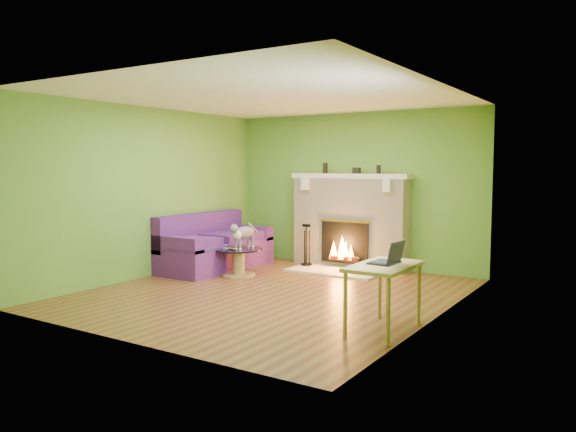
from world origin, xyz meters
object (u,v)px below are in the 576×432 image
coffee_table (239,260)px  desk (384,273)px  sofa (214,247)px  cat (245,235)px

coffee_table → desk: 3.49m
sofa → coffee_table: 0.76m
coffee_table → desk: size_ratio=0.79×
sofa → coffee_table: size_ratio=2.74×
desk → coffee_table: bearing=153.0°
sofa → cat: sofa is taller
desk → cat: 3.42m
coffee_table → desk: desk is taller
sofa → desk: (3.81, -1.82, 0.26)m
desk → cat: cat is taller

